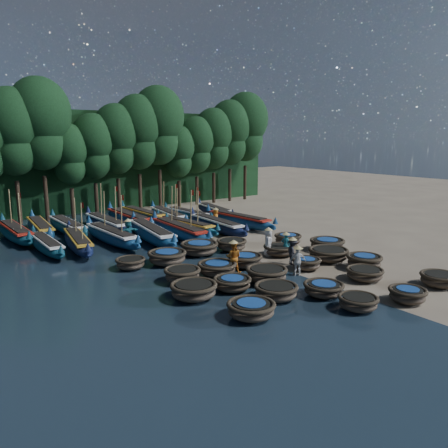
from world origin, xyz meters
TOP-DOWN VIEW (x-y plane):
  - ground at (0.00, 0.00)m, footprint 120.00×120.00m
  - foliage_wall at (0.00, 23.50)m, footprint 40.00×3.00m
  - coracle_2 at (-1.54, -9.57)m, footprint 1.98×1.98m
  - coracle_3 at (1.03, -10.39)m, footprint 1.96×1.96m
  - coracle_4 at (4.38, -10.12)m, footprint 1.93×1.93m
  - coracle_5 at (-5.89, -7.43)m, footprint 2.40×2.40m
  - coracle_6 at (-3.56, -6.48)m, footprint 2.48×2.48m
  - coracle_7 at (-1.43, -7.52)m, footprint 2.10×2.10m
  - coracle_8 at (2.16, -7.25)m, footprint 2.39×2.39m
  - coracle_9 at (3.84, -6.00)m, footprint 2.24×2.24m
  - coracle_10 at (-6.64, -4.13)m, footprint 2.32×2.32m
  - coracle_11 at (-4.46, -4.28)m, footprint 2.16×2.16m
  - coracle_12 at (-2.30, -4.44)m, footprint 2.24×2.24m
  - coracle_13 at (1.05, -4.11)m, footprint 1.96×1.96m
  - coracle_14 at (3.46, -3.69)m, footprint 3.00×3.00m
  - coracle_15 at (-5.82, -1.75)m, footprint 2.03×2.03m
  - coracle_16 at (-3.66, -1.88)m, footprint 2.67×2.67m
  - coracle_17 at (-1.45, -1.61)m, footprint 2.30×2.30m
  - coracle_18 at (1.93, -0.96)m, footprint 2.20×2.20m
  - coracle_19 at (5.32, -2.01)m, footprint 2.70×2.70m
  - coracle_20 at (-7.01, 2.03)m, footprint 2.04×2.04m
  - coracle_21 at (-4.85, 1.58)m, footprint 2.85×2.85m
  - coracle_22 at (-2.14, 2.20)m, footprint 2.48×2.48m
  - coracle_23 at (0.17, 1.78)m, footprint 2.36×2.36m
  - coracle_24 at (4.33, 0.69)m, footprint 2.04×2.04m
  - long_boat_1 at (-9.86, 8.87)m, footprint 1.37×7.35m
  - long_boat_2 at (-7.96, 8.27)m, footprint 2.63×7.89m
  - long_boat_3 at (-5.49, 8.49)m, footprint 1.80×8.58m
  - long_boat_4 at (-2.90, 7.33)m, footprint 2.85×9.12m
  - long_boat_5 at (-0.77, 7.01)m, footprint 1.94×8.97m
  - long_boat_6 at (0.65, 8.44)m, footprint 2.25×8.06m
  - long_boat_7 at (2.80, 7.15)m, footprint 2.04×8.51m
  - long_boat_8 at (5.43, 7.60)m, footprint 2.21×8.60m
  - long_boat_9 at (-10.78, 13.81)m, footprint 1.70×8.60m
  - long_boat_10 at (-8.84, 14.37)m, footprint 2.17×8.38m
  - long_boat_11 at (-6.96, 13.72)m, footprint 1.50×8.39m
  - long_boat_12 at (-4.12, 12.71)m, footprint 1.63×8.85m
  - long_boat_13 at (-1.83, 13.59)m, footprint 1.81×9.16m
  - long_boat_14 at (-0.00, 14.60)m, footprint 1.83×8.50m
  - long_boat_15 at (1.73, 13.14)m, footprint 2.48×8.20m
  - long_boat_16 at (3.68, 13.09)m, footprint 1.88×7.27m
  - long_boat_17 at (6.69, 12.95)m, footprint 2.58×7.61m
  - fisherman_0 at (1.27, -0.61)m, footprint 0.99×1.03m
  - fisherman_1 at (2.10, -1.34)m, footprint 0.61×0.65m
  - fisherman_2 at (-2.64, -2.02)m, footprint 1.09×1.10m
  - fisherman_3 at (1.10, -2.92)m, footprint 0.95×1.19m
  - fisherman_4 at (-0.15, -4.55)m, footprint 1.02×0.80m
  - fisherman_5 at (-4.65, 7.44)m, footprint 1.68×0.65m
  - fisherman_6 at (3.73, 8.62)m, footprint 0.87×0.92m
  - tree_3 at (-9.10, 20.00)m, footprint 4.92×4.92m
  - tree_4 at (-6.80, 20.00)m, footprint 5.34×5.34m
  - tree_5 at (-4.50, 20.00)m, footprint 3.68×3.68m
  - tree_6 at (-2.20, 20.00)m, footprint 4.09×4.09m
  - tree_7 at (0.10, 20.00)m, footprint 4.51×4.51m
  - tree_8 at (2.40, 20.00)m, footprint 4.92×4.92m
  - tree_9 at (4.70, 20.00)m, footprint 5.34×5.34m
  - tree_10 at (7.00, 20.00)m, footprint 3.68×3.68m
  - tree_11 at (9.30, 20.00)m, footprint 4.09×4.09m
  - tree_12 at (11.60, 20.00)m, footprint 4.51×4.51m
  - tree_13 at (13.90, 20.00)m, footprint 4.92×4.92m
  - tree_14 at (16.20, 20.00)m, footprint 5.34×5.34m

SIDE VIEW (x-z plane):
  - ground at x=0.00m, z-range 0.00..0.00m
  - coracle_20 at x=-7.01m, z-range 0.05..0.70m
  - coracle_8 at x=2.16m, z-range 0.05..0.70m
  - coracle_2 at x=-1.54m, z-range 0.05..0.71m
  - coracle_7 at x=-1.43m, z-range 0.05..0.71m
  - coracle_18 at x=1.93m, z-range 0.05..0.72m
  - coracle_11 at x=-4.46m, z-range 0.05..0.72m
  - coracle_13 at x=1.05m, z-range 0.05..0.73m
  - coracle_4 at x=4.38m, z-range 0.05..0.75m
  - coracle_3 at x=1.03m, z-range 0.06..0.75m
  - coracle_5 at x=-5.89m, z-range 0.06..0.77m
  - coracle_6 at x=-3.56m, z-range 0.05..0.78m
  - coracle_16 at x=-3.66m, z-range 0.06..0.79m
  - coracle_17 at x=-1.45m, z-range 0.06..0.81m
  - coracle_15 at x=-5.82m, z-range 0.06..0.83m
  - coracle_24 at x=4.33m, z-range 0.06..0.82m
  - coracle_23 at x=0.17m, z-range 0.06..0.84m
  - coracle_10 at x=-6.64m, z-range 0.06..0.84m
  - coracle_14 at x=3.46m, z-range 0.06..0.85m
  - coracle_19 at x=5.32m, z-range 0.06..0.86m
  - coracle_12 at x=-2.30m, z-range 0.06..0.88m
  - coracle_21 at x=-4.85m, z-range 0.06..0.88m
  - coracle_9 at x=3.84m, z-range 0.07..0.89m
  - coracle_22 at x=-2.14m, z-range 0.06..0.90m
  - long_boat_16 at x=3.68m, z-range -1.06..2.04m
  - long_boat_1 at x=-9.86m, z-range -0.15..1.14m
  - long_boat_17 at x=6.69m, z-range -0.16..1.20m
  - long_boat_2 at x=-7.96m, z-range -1.16..2.23m
  - long_boat_6 at x=0.65m, z-range -1.17..2.27m
  - long_boat_15 at x=1.73m, z-range -1.20..2.31m
  - long_boat_11 at x=-6.96m, z-range -0.18..1.30m
  - long_boat_10 at x=-8.84m, z-range -0.18..1.30m
  - long_boat_14 at x=0.00m, z-range -0.18..1.32m
  - long_boat_7 at x=2.80m, z-range -0.18..1.32m
  - long_boat_8 at x=5.43m, z-range -0.18..1.34m
  - long_boat_3 at x=-5.49m, z-range -1.24..2.40m
  - long_boat_9 at x=-10.78m, z-range -1.25..2.41m
  - long_boat_12 at x=-4.12m, z-range -1.28..2.48m
  - long_boat_5 at x=-0.77m, z-range -1.30..2.51m
  - long_boat_13 at x=-1.83m, z-range -0.19..1.42m
  - long_boat_4 at x=-2.90m, z-range -0.19..1.43m
  - fisherman_3 at x=1.10m, z-range -0.06..1.75m
  - fisherman_6 at x=3.73m, z-range -0.03..1.75m
  - fisherman_1 at x=2.10m, z-range 0.02..1.72m
  - fisherman_4 at x=-0.15m, z-range -0.03..1.78m
  - fisherman_5 at x=-4.65m, z-range -0.07..1.91m
  - fisherman_2 at x=-2.64m, z-range -0.06..1.93m
  - fisherman_0 at x=1.27m, z-range -0.05..1.93m
  - foliage_wall at x=0.00m, z-range 0.00..10.00m
  - tree_5 at x=-4.50m, z-range 1.63..10.31m
  - tree_10 at x=7.00m, z-range 1.63..10.31m
  - tree_6 at x=-2.20m, z-range 1.82..11.47m
  - tree_11 at x=9.30m, z-range 1.82..11.47m
  - tree_7 at x=0.10m, z-range 2.01..12.64m
  - tree_12 at x=11.60m, z-range 2.01..12.64m
  - tree_3 at x=-9.10m, z-range 2.19..13.80m
  - tree_8 at x=2.40m, z-range 2.19..13.80m
  - tree_13 at x=13.90m, z-range 2.19..13.80m
  - tree_4 at x=-6.80m, z-range 2.38..14.96m
  - tree_9 at x=4.70m, z-range 2.38..14.96m
  - tree_14 at x=16.20m, z-range 2.38..14.96m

